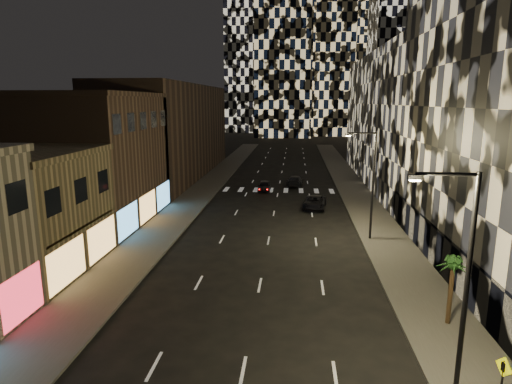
% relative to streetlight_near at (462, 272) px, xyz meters
% --- Properties ---
extents(sidewalk_left, '(4.00, 120.00, 0.15)m').
position_rel_streetlight_near_xyz_m(sidewalk_left, '(-18.35, 40.00, -5.28)').
color(sidewalk_left, '#47443F').
rests_on(sidewalk_left, ground).
extents(sidewalk_right, '(4.00, 120.00, 0.15)m').
position_rel_streetlight_near_xyz_m(sidewalk_right, '(1.65, 40.00, -5.28)').
color(sidewalk_right, '#47443F').
rests_on(sidewalk_right, ground).
extents(curb_left, '(0.20, 120.00, 0.15)m').
position_rel_streetlight_near_xyz_m(curb_left, '(-16.25, 40.00, -5.28)').
color(curb_left, '#4C4C47').
rests_on(curb_left, ground).
extents(curb_right, '(0.20, 120.00, 0.15)m').
position_rel_streetlight_near_xyz_m(curb_right, '(-0.45, 40.00, -5.28)').
color(curb_right, '#4C4C47').
rests_on(curb_right, ground).
extents(retail_tan, '(10.00, 10.00, 8.00)m').
position_rel_streetlight_near_xyz_m(retail_tan, '(-25.35, 11.00, -1.35)').
color(retail_tan, olive).
rests_on(retail_tan, ground).
extents(retail_brown, '(10.00, 15.00, 12.00)m').
position_rel_streetlight_near_xyz_m(retail_brown, '(-25.35, 23.50, 0.65)').
color(retail_brown, '#4F3A2D').
rests_on(retail_brown, ground).
extents(retail_filler_left, '(10.00, 40.00, 14.00)m').
position_rel_streetlight_near_xyz_m(retail_filler_left, '(-25.35, 50.00, 1.65)').
color(retail_filler_left, '#4F3A2D').
rests_on(retail_filler_left, ground).
extents(midrise_base, '(0.60, 25.00, 3.00)m').
position_rel_streetlight_near_xyz_m(midrise_base, '(3.95, 14.50, -3.85)').
color(midrise_base, '#383838').
rests_on(midrise_base, ground).
extents(midrise_filler_right, '(16.00, 40.00, 18.00)m').
position_rel_streetlight_near_xyz_m(midrise_filler_right, '(11.65, 47.00, 3.65)').
color(midrise_filler_right, '#232326').
rests_on(midrise_filler_right, ground).
extents(streetlight_near, '(2.55, 0.25, 9.00)m').
position_rel_streetlight_near_xyz_m(streetlight_near, '(0.00, 0.00, 0.00)').
color(streetlight_near, black).
rests_on(streetlight_near, sidewalk_right).
extents(streetlight_far, '(2.55, 0.25, 9.00)m').
position_rel_streetlight_near_xyz_m(streetlight_far, '(0.00, 20.00, 0.00)').
color(streetlight_far, black).
rests_on(streetlight_far, sidewalk_right).
extents(car_dark_midlane, '(1.62, 3.97, 1.35)m').
position_rel_streetlight_near_xyz_m(car_dark_midlane, '(-10.17, 39.35, -4.68)').
color(car_dark_midlane, black).
rests_on(car_dark_midlane, ground).
extents(car_dark_oncoming, '(2.46, 5.09, 1.43)m').
position_rel_streetlight_near_xyz_m(car_dark_oncoming, '(-6.17, 43.23, -4.64)').
color(car_dark_oncoming, black).
rests_on(car_dark_oncoming, ground).
extents(car_dark_rightlane, '(2.87, 5.17, 1.37)m').
position_rel_streetlight_near_xyz_m(car_dark_rightlane, '(-3.99, 30.43, -4.67)').
color(car_dark_rightlane, black).
rests_on(car_dark_rightlane, ground).
extents(ped_sign, '(0.25, 0.79, 2.41)m').
position_rel_streetlight_near_xyz_m(ped_sign, '(1.43, -0.98, -3.59)').
color(ped_sign, black).
rests_on(ped_sign, sidewalk_right).
extents(palm_tree, '(1.85, 1.89, 3.69)m').
position_rel_streetlight_near_xyz_m(palm_tree, '(1.92, 5.88, -2.16)').
color(palm_tree, '#47331E').
rests_on(palm_tree, sidewalk_right).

